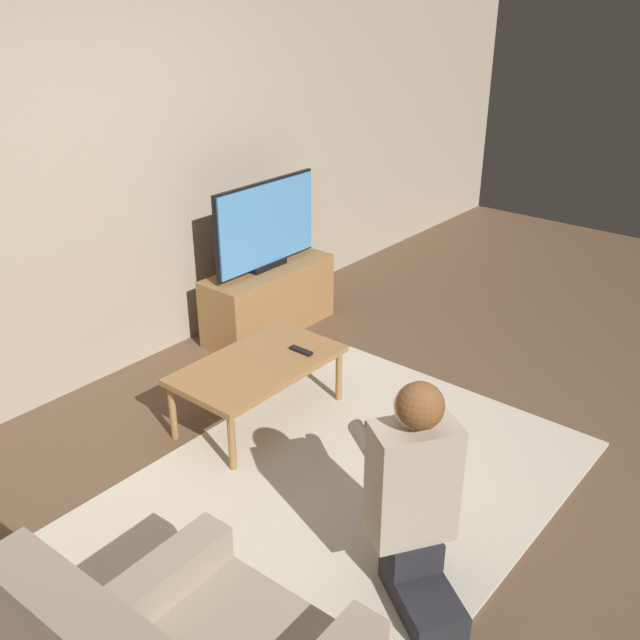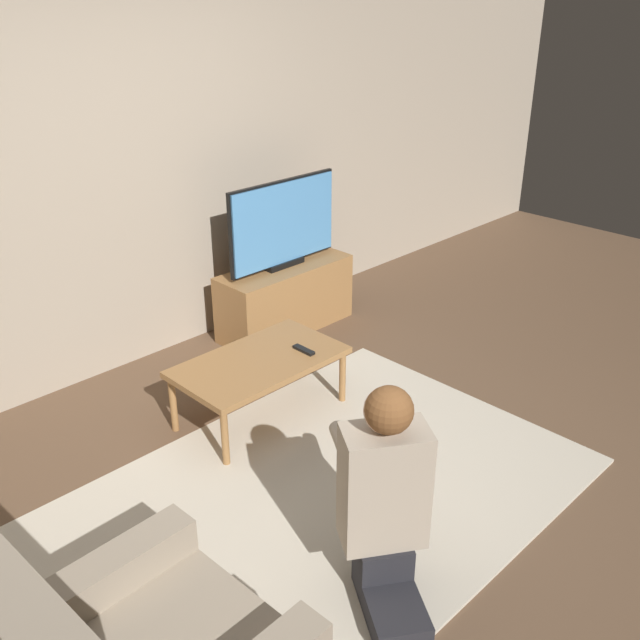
# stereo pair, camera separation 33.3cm
# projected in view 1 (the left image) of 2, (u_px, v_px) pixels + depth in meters

# --- Properties ---
(ground_plane) EXTENTS (10.00, 10.00, 0.00)m
(ground_plane) POSITION_uv_depth(u_px,v_px,m) (338.00, 493.00, 3.58)
(ground_plane) COLOR brown
(wall_back) EXTENTS (10.00, 0.06, 2.60)m
(wall_back) POSITION_uv_depth(u_px,v_px,m) (80.00, 177.00, 4.13)
(wall_back) COLOR tan
(wall_back) RESTS_ON ground_plane
(rug) EXTENTS (2.56, 1.81, 0.02)m
(rug) POSITION_uv_depth(u_px,v_px,m) (338.00, 492.00, 3.58)
(rug) COLOR beige
(rug) RESTS_ON ground_plane
(tv_stand) EXTENTS (1.03, 0.38, 0.49)m
(tv_stand) POSITION_uv_depth(u_px,v_px,m) (269.00, 299.00, 5.15)
(tv_stand) COLOR olive
(tv_stand) RESTS_ON ground_plane
(tv) EXTENTS (0.94, 0.08, 0.62)m
(tv) POSITION_uv_depth(u_px,v_px,m) (266.00, 225.00, 4.91)
(tv) COLOR black
(tv) RESTS_ON tv_stand
(coffee_table) EXTENTS (0.97, 0.55, 0.38)m
(coffee_table) POSITION_uv_depth(u_px,v_px,m) (258.00, 368.00, 4.05)
(coffee_table) COLOR olive
(coffee_table) RESTS_ON ground_plane
(person_kneeling) EXTENTS (0.63, 0.78, 0.97)m
(person_kneeling) POSITION_uv_depth(u_px,v_px,m) (413.00, 491.00, 2.84)
(person_kneeling) COLOR #232328
(person_kneeling) RESTS_ON rug
(remote) EXTENTS (0.04, 0.15, 0.02)m
(remote) POSITION_uv_depth(u_px,v_px,m) (301.00, 351.00, 4.13)
(remote) COLOR black
(remote) RESTS_ON coffee_table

